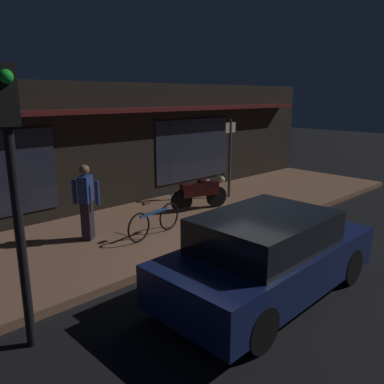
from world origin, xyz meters
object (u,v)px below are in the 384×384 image
sign_post (230,154)px  parked_car_near (268,255)px  bicycle_parked (154,221)px  traffic_light_pole (12,162)px  motorcycle (201,192)px  person_photographer (86,201)px

sign_post → parked_car_near: 5.99m
bicycle_parked → traffic_light_pole: (-3.54, -1.85, 1.97)m
bicycle_parked → motorcycle: bearing=19.5°
traffic_light_pole → bicycle_parked: bearing=27.6°
motorcycle → person_photographer: size_ratio=1.00×
sign_post → traffic_light_pole: size_ratio=0.67×
sign_post → traffic_light_pole: (-7.42, -3.02, 0.97)m
bicycle_parked → sign_post: size_ratio=0.69×
motorcycle → sign_post: 1.88m
bicycle_parked → parked_car_near: bearing=-92.6°
person_photographer → sign_post: bearing=3.7°
person_photographer → traffic_light_pole: (-2.34, -2.69, 1.45)m
person_photographer → sign_post: size_ratio=0.70×
traffic_light_pole → person_photographer: bearing=48.9°
motorcycle → parked_car_near: 4.65m
sign_post → parked_car_near: size_ratio=0.58×
bicycle_parked → parked_car_near: (-0.15, -3.19, 0.20)m
bicycle_parked → sign_post: bearing=16.8°
motorcycle → traffic_light_pole: 6.62m
bicycle_parked → parked_car_near: 3.19m
motorcycle → traffic_light_pole: (-5.79, -2.65, 1.83)m
person_photographer → parked_car_near: person_photographer is taller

